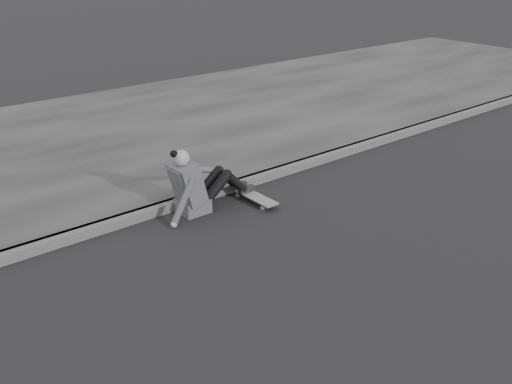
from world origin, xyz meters
TOP-DOWN VIEW (x-y plane):
  - ground at (0.00, 0.00)m, footprint 80.00×80.00m
  - curb at (0.00, 2.58)m, footprint 24.00×0.16m
  - sidewalk at (0.00, 5.60)m, footprint 24.00×6.00m
  - skateboard at (-1.15, 2.09)m, footprint 0.20×0.78m
  - seated_woman at (-1.89, 2.34)m, footprint 1.38×0.46m

SIDE VIEW (x-z plane):
  - ground at x=0.00m, z-range 0.00..0.00m
  - curb at x=0.00m, z-range 0.00..0.12m
  - sidewalk at x=0.00m, z-range 0.00..0.12m
  - skateboard at x=-1.15m, z-range 0.03..0.12m
  - seated_woman at x=-1.89m, z-range -0.08..0.80m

